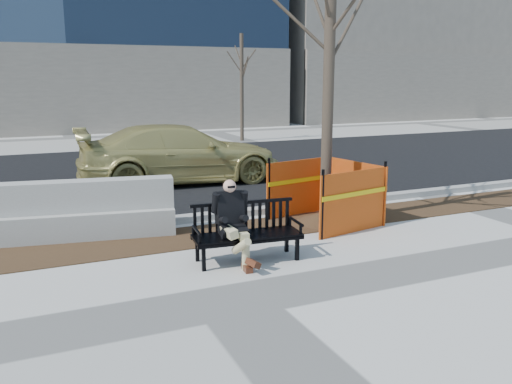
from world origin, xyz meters
TOP-DOWN VIEW (x-y plane):
  - ground at (0.00, 0.00)m, footprint 120.00×120.00m
  - mulch_strip at (0.00, 2.60)m, footprint 40.00×1.20m
  - asphalt_street at (0.00, 8.80)m, footprint 60.00×10.40m
  - curb at (0.00, 3.55)m, footprint 60.00×0.25m
  - bench at (0.71, 1.19)m, footprint 1.62×0.71m
  - seated_man at (0.49, 1.25)m, footprint 0.58×0.88m
  - tree_fence at (2.76, 2.48)m, footprint 2.70×2.70m
  - sedan at (1.44, 7.16)m, footprint 5.05×2.26m
  - jersey_barrier_left at (-1.50, 3.36)m, footprint 3.40×1.20m
  - far_tree_right at (6.19, 14.75)m, footprint 2.11×2.11m

SIDE VIEW (x-z plane):
  - ground at x=0.00m, z-range 0.00..0.00m
  - bench at x=0.71m, z-range -0.42..0.42m
  - seated_man at x=0.49m, z-range -0.58..0.58m
  - tree_fence at x=2.76m, z-range -2.88..2.88m
  - sedan at x=1.44m, z-range -0.72..0.72m
  - jersey_barrier_left at x=-1.50m, z-range -0.48..0.48m
  - far_tree_right at x=6.19m, z-range -2.30..2.30m
  - asphalt_street at x=0.00m, z-range 0.00..0.01m
  - mulch_strip at x=0.00m, z-range -0.01..0.01m
  - curb at x=0.00m, z-range 0.00..0.12m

